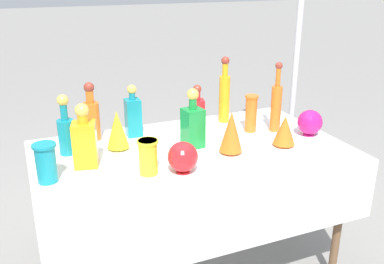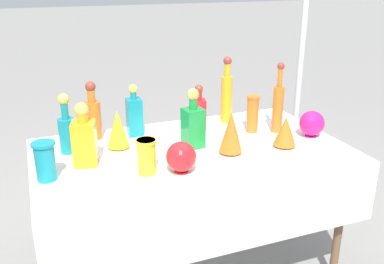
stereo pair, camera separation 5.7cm
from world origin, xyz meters
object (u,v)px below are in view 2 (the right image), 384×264
object	(u,v)px
slender_vase_1	(147,155)
fluted_vase_2	(118,129)
square_decanter_3	(84,139)
slender_vase_2	(45,160)
fluted_vase_0	(285,131)
square_decanter_1	(199,111)
round_bowl_1	(181,157)
tall_bottle_2	(93,116)
tall_bottle_1	(227,94)
tall_bottle_3	(278,105)
square_decanter_2	(193,124)
tall_bottle_0	(67,130)
fluted_vase_1	(231,132)
square_decanter_0	(134,114)
canopy_pole	(302,51)
round_bowl_0	(312,123)
slender_vase_0	(253,113)

from	to	relation	value
slender_vase_1	fluted_vase_2	distance (m)	0.35
square_decanter_3	fluted_vase_2	distance (m)	0.24
slender_vase_2	fluted_vase_0	distance (m)	1.20
square_decanter_1	round_bowl_1	xyz separation A→B (m)	(-0.30, -0.53, -0.03)
tall_bottle_2	tall_bottle_1	bearing A→B (deg)	-0.81
tall_bottle_3	slender_vase_2	world-z (taller)	tall_bottle_3
square_decanter_2	slender_vase_2	size ratio (longest dim) A/B	1.78
tall_bottle_0	tall_bottle_1	xyz separation A→B (m)	(0.96, 0.14, 0.05)
square_decanter_3	fluted_vase_1	xyz separation A→B (m)	(0.71, -0.13, -0.01)
square_decanter_0	canopy_pole	world-z (taller)	canopy_pole
tall_bottle_0	square_decanter_0	bearing A→B (deg)	17.39
tall_bottle_2	fluted_vase_0	bearing A→B (deg)	-27.76
square_decanter_2	fluted_vase_1	distance (m)	0.21
square_decanter_2	round_bowl_0	size ratio (longest dim) A/B	2.14
square_decanter_1	round_bowl_1	distance (m)	0.61
slender_vase_1	round_bowl_1	size ratio (longest dim) A/B	1.10
square_decanter_2	square_decanter_0	bearing A→B (deg)	131.27
tall_bottle_1	square_decanter_3	distance (m)	0.95
tall_bottle_3	slender_vase_2	bearing A→B (deg)	-172.92
tall_bottle_2	square_decanter_3	bearing A→B (deg)	-105.60
tall_bottle_0	fluted_vase_0	distance (m)	1.13
round_bowl_1	canopy_pole	bearing A→B (deg)	36.13
slender_vase_1	tall_bottle_2	bearing A→B (deg)	106.46
fluted_vase_2	round_bowl_0	bearing A→B (deg)	-12.09
slender_vase_0	slender_vase_1	xyz separation A→B (m)	(-0.71, -0.30, -0.03)
tall_bottle_1	round_bowl_0	world-z (taller)	tall_bottle_1
square_decanter_2	slender_vase_0	xyz separation A→B (m)	(0.40, 0.08, -0.01)
tall_bottle_1	fluted_vase_2	bearing A→B (deg)	-166.03
round_bowl_0	canopy_pole	distance (m)	0.90
round_bowl_0	canopy_pole	xyz separation A→B (m)	(0.43, 0.76, 0.25)
tall_bottle_3	square_decanter_3	distance (m)	1.10
square_decanter_2	round_bowl_0	world-z (taller)	square_decanter_2
square_decanter_3	fluted_vase_0	world-z (taller)	square_decanter_3
square_decanter_1	fluted_vase_2	distance (m)	0.53
slender_vase_0	round_bowl_0	world-z (taller)	slender_vase_0
square_decanter_3	canopy_pole	bearing A→B (deg)	22.06
square_decanter_2	fluted_vase_0	xyz separation A→B (m)	(0.45, -0.18, -0.04)
square_decanter_3	slender_vase_0	bearing A→B (deg)	6.26
square_decanter_1	slender_vase_0	size ratio (longest dim) A/B	1.22
slender_vase_0	tall_bottle_3	bearing A→B (deg)	-19.64
tall_bottle_3	fluted_vase_0	world-z (taller)	tall_bottle_3
tall_bottle_1	square_decanter_3	bearing A→B (deg)	-160.41
round_bowl_1	fluted_vase_2	bearing A→B (deg)	118.12
square_decanter_1	fluted_vase_2	world-z (taller)	square_decanter_1
slender_vase_1	fluted_vase_0	bearing A→B (deg)	3.28
tall_bottle_1	square_decanter_1	size ratio (longest dim) A/B	1.54
tall_bottle_2	square_decanter_2	xyz separation A→B (m)	(0.47, -0.31, -0.00)
square_decanter_3	square_decanter_0	bearing A→B (deg)	43.45
canopy_pole	square_decanter_0	bearing A→B (deg)	-164.48
slender_vase_1	canopy_pole	size ratio (longest dim) A/B	0.06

